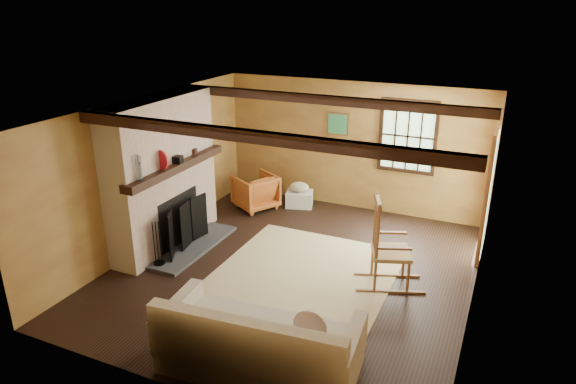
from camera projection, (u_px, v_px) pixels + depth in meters
The scene contains 10 objects.
ground at pixel (293, 270), 7.62m from camera, with size 5.50×5.50×0.00m, color black.
room_envelope at pixel (315, 162), 7.17m from camera, with size 5.02×5.52×2.44m.
fireplace at pixel (164, 180), 8.08m from camera, with size 1.02×2.30×2.40m.
rug at pixel (300, 279), 7.37m from camera, with size 2.50×3.00×0.01m, color tan.
rocking_chair at pixel (388, 249), 7.05m from camera, with size 1.05×0.79×1.30m.
sofa at pixel (259, 347), 5.46m from camera, with size 2.21×1.13×0.86m.
firewood_pile at pixel (251, 187), 10.60m from camera, with size 0.64×0.12×0.23m.
laundry_basket at pixel (299, 199), 9.90m from camera, with size 0.50×0.38×0.30m, color white.
basket_pillow at pixel (300, 187), 9.82m from camera, with size 0.37×0.30×0.19m, color beige.
armchair at pixel (255, 191), 9.77m from camera, with size 0.71×0.73×0.66m, color #BF6026.
Camera 1 is at (2.69, -6.14, 3.79)m, focal length 32.00 mm.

